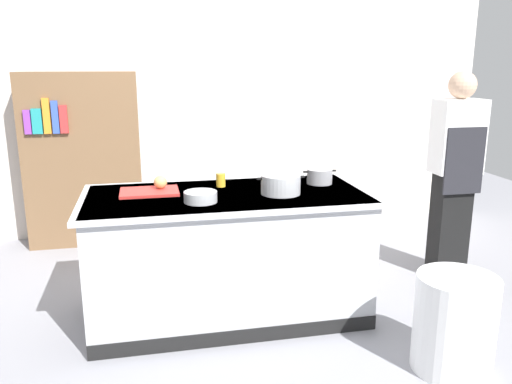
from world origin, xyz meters
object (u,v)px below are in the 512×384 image
mixing_bowl (201,197)px  juice_cup (221,180)px  onion (160,182)px  trash_bin (454,324)px  bookshelf (83,160)px  person_chef (455,171)px  sauce_pan (320,176)px  stock_pot (281,184)px

mixing_bowl → juice_cup: 0.44m
onion → trash_bin: size_ratio=0.16×
bookshelf → mixing_bowl: bearing=-64.4°
juice_cup → onion: bearing=-173.0°
person_chef → bookshelf: size_ratio=1.01×
person_chef → bookshelf: (-3.10, 1.50, -0.06)m
mixing_bowl → trash_bin: size_ratio=0.37×
sauce_pan → person_chef: (1.22, 0.14, -0.04)m
trash_bin → bookshelf: bearing=130.0°
mixing_bowl → person_chef: (2.15, 0.48, -0.02)m
stock_pot → mixing_bowl: size_ratio=1.56×
juice_cup → bookshelf: 1.95m
sauce_pan → trash_bin: size_ratio=0.43×
onion → bookshelf: bearing=113.3°
juice_cup → bookshelf: size_ratio=0.06×
juice_cup → bookshelf: (-1.14, 1.58, -0.10)m
mixing_bowl → bookshelf: bookshelf is taller
onion → person_chef: bearing=3.3°
person_chef → bookshelf: person_chef is taller
mixing_bowl → juice_cup: juice_cup is taller
person_chef → onion: bearing=86.8°
juice_cup → person_chef: person_chef is taller
bookshelf → person_chef: bearing=-25.8°
trash_bin → bookshelf: size_ratio=0.35×
person_chef → juice_cup: bearing=86.0°
juice_cup → trash_bin: 1.82m
onion → bookshelf: 1.78m
onion → sauce_pan: onion is taller
sauce_pan → trash_bin: bearing=-68.2°
trash_bin → mixing_bowl: bearing=150.0°
sauce_pan → bookshelf: size_ratio=0.15×
person_chef → bookshelf: 3.44m
stock_pot → juice_cup: 0.48m
stock_pot → bookshelf: bearing=128.9°
stock_pot → person_chef: size_ratio=0.20×
onion → juice_cup: bearing=7.0°
stock_pot → bookshelf: 2.41m
stock_pot → juice_cup: (-0.38, 0.29, -0.02)m
juice_cup → trash_bin: juice_cup is taller
sauce_pan → juice_cup: (-0.74, 0.05, -0.01)m
sauce_pan → mixing_bowl: 0.99m
onion → stock_pot: 0.85m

